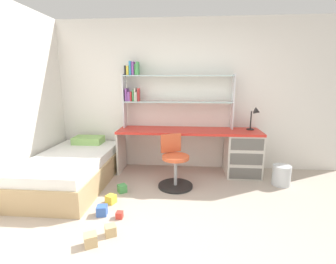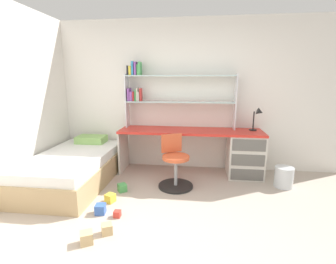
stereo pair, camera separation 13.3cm
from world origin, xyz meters
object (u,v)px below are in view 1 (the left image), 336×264
object	(u,v)px
desk_lamp	(256,115)
swivel_chair	(175,167)
toy_block_blue_3	(102,210)
toy_block_natural_5	(91,240)
waste_bin	(281,175)
toy_block_natural_4	(111,230)
toy_block_red_0	(120,215)
desk	(227,149)
bookshelf_hutch	(163,90)
toy_block_yellow_1	(111,199)
toy_block_green_2	(122,188)
bed_platform	(72,169)

from	to	relation	value
desk_lamp	swivel_chair	xyz separation A→B (m)	(-1.29, -0.63, -0.71)
toy_block_blue_3	toy_block_natural_5	distance (m)	0.55
waste_bin	toy_block_natural_4	bearing A→B (deg)	-147.05
toy_block_red_0	toy_block_blue_3	bearing A→B (deg)	168.08
swivel_chair	toy_block_blue_3	size ratio (longest dim) A/B	6.68
desk	toy_block_blue_3	distance (m)	2.25
toy_block_red_0	toy_block_natural_5	distance (m)	0.52
toy_block_blue_3	swivel_chair	bearing A→B (deg)	47.45
desk_lamp	toy_block_blue_3	size ratio (longest dim) A/B	3.29
waste_bin	bookshelf_hutch	bearing A→B (deg)	163.11
swivel_chair	toy_block_natural_4	bearing A→B (deg)	-115.26
desk_lamp	toy_block_yellow_1	distance (m)	2.60
toy_block_green_2	toy_block_red_0	bearing A→B (deg)	-77.31
waste_bin	toy_block_green_2	world-z (taller)	waste_bin
bookshelf_hutch	toy_block_blue_3	xyz separation A→B (m)	(-0.57, -1.63, -1.35)
desk_lamp	swivel_chair	size ratio (longest dim) A/B	0.49
desk	toy_block_natural_4	world-z (taller)	desk
bed_platform	toy_block_blue_3	size ratio (longest dim) A/B	16.07
desk	swivel_chair	bearing A→B (deg)	-146.37
desk	toy_block_yellow_1	size ratio (longest dim) A/B	21.45
bookshelf_hutch	desk_lamp	distance (m)	1.59
toy_block_natural_5	waste_bin	bearing A→B (deg)	34.33
desk	toy_block_blue_3	xyz separation A→B (m)	(-1.67, -1.46, -0.37)
desk	waste_bin	bearing A→B (deg)	-26.98
toy_block_natural_4	toy_block_yellow_1	bearing A→B (deg)	107.39
toy_block_yellow_1	toy_block_green_2	distance (m)	0.33
toy_block_yellow_1	toy_block_blue_3	world-z (taller)	toy_block_blue_3
waste_bin	toy_block_natural_4	xyz separation A→B (m)	(-2.21, -1.43, -0.10)
desk_lamp	bed_platform	size ratio (longest dim) A/B	0.20
toy_block_blue_3	toy_block_natural_4	world-z (taller)	toy_block_blue_3
bookshelf_hutch	waste_bin	world-z (taller)	bookshelf_hutch
toy_block_red_0	toy_block_green_2	bearing A→B (deg)	102.69
desk	toy_block_green_2	distance (m)	1.84
desk	bookshelf_hutch	xyz separation A→B (m)	(-1.10, 0.18, 0.98)
bed_platform	toy_block_natural_5	size ratio (longest dim) A/B	15.71
toy_block_natural_4	waste_bin	bearing A→B (deg)	32.95
bed_platform	toy_block_yellow_1	world-z (taller)	bed_platform
bed_platform	toy_block_yellow_1	distance (m)	0.96
toy_block_red_0	toy_block_natural_4	world-z (taller)	toy_block_natural_4
swivel_chair	toy_block_blue_3	bearing A→B (deg)	-132.55
waste_bin	toy_block_natural_4	world-z (taller)	waste_bin
bookshelf_hutch	desk_lamp	world-z (taller)	bookshelf_hutch
waste_bin	toy_block_red_0	xyz separation A→B (m)	(-2.21, -1.11, -0.12)
bookshelf_hutch	desk_lamp	size ratio (longest dim) A/B	4.90
toy_block_red_0	toy_block_natural_5	bearing A→B (deg)	-106.40
bookshelf_hutch	toy_block_yellow_1	size ratio (longest dim) A/B	16.97
desk	toy_block_blue_3	size ratio (longest dim) A/B	20.36
desk	bed_platform	world-z (taller)	desk
toy_block_blue_3	toy_block_natural_4	bearing A→B (deg)	-58.84
toy_block_natural_4	toy_block_blue_3	bearing A→B (deg)	121.16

